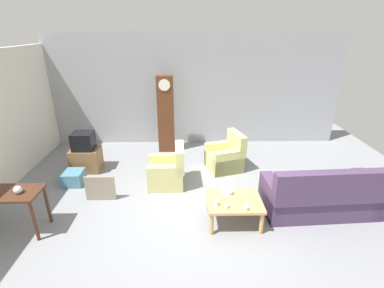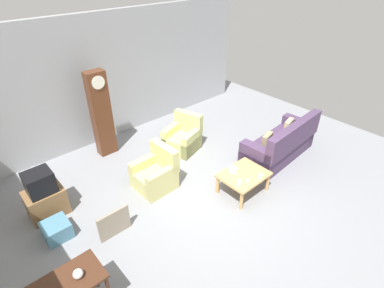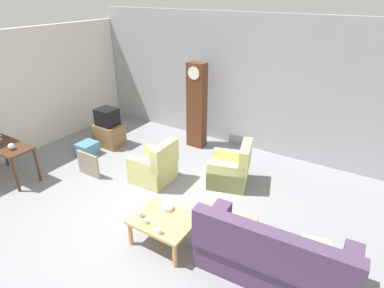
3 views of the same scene
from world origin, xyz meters
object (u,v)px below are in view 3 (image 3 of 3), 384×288
object	(u,v)px
cup_cream_tall	(146,221)
bowl_white_stacked	(167,207)
cup_blue_rimmed	(140,214)
tv_stand_cabinet	(109,135)
framed_picture_leaning	(88,164)
tv_crt	(107,117)
cup_white_porcelain	(159,231)
armchair_olive_near	(155,168)
glass_dome_cloche	(11,146)
console_table_dark	(6,150)
coffee_table_wood	(164,222)
couch_floral	(273,258)
storage_box_blue	(87,148)
grandfather_clock	(197,106)
armchair_olive_far	(231,171)

from	to	relation	value
cup_cream_tall	bowl_white_stacked	world-z (taller)	same
cup_blue_rimmed	tv_stand_cabinet	bearing A→B (deg)	143.02
framed_picture_leaning	cup_blue_rimmed	world-z (taller)	cup_blue_rimmed
tv_crt	cup_white_porcelain	xyz separation A→B (m)	(3.45, -2.38, -0.27)
armchair_olive_near	tv_stand_cabinet	bearing A→B (deg)	160.51
glass_dome_cloche	cup_cream_tall	world-z (taller)	glass_dome_cloche
tv_stand_cabinet	cup_cream_tall	distance (m)	3.90
console_table_dark	cup_blue_rimmed	distance (m)	3.58
coffee_table_wood	console_table_dark	distance (m)	3.93
couch_floral	framed_picture_leaning	xyz separation A→B (m)	(-4.26, 0.53, -0.09)
bowl_white_stacked	console_table_dark	bearing A→B (deg)	-174.18
glass_dome_cloche	cup_white_porcelain	size ratio (longest dim) A/B	1.49
tv_stand_cabinet	bowl_white_stacked	size ratio (longest dim) A/B	3.43
storage_box_blue	grandfather_clock	bearing A→B (deg)	43.02
cup_white_porcelain	framed_picture_leaning	bearing A→B (deg)	158.76
armchair_olive_far	tv_crt	bearing A→B (deg)	-179.67
tv_crt	cup_blue_rimmed	distance (m)	3.73
tv_stand_cabinet	grandfather_clock	bearing A→B (deg)	31.97
armchair_olive_near	tv_crt	bearing A→B (deg)	160.51
tv_crt	bowl_white_stacked	xyz separation A→B (m)	(3.21, -1.87, -0.27)
framed_picture_leaning	cup_blue_rimmed	distance (m)	2.45
console_table_dark	grandfather_clock	world-z (taller)	grandfather_clock
cup_blue_rimmed	cup_cream_tall	distance (m)	0.19
tv_crt	armchair_olive_near	bearing A→B (deg)	-19.49
armchair_olive_near	cup_cream_tall	size ratio (longest dim) A/B	12.55
bowl_white_stacked	armchair_olive_near	bearing A→B (deg)	135.53
armchair_olive_far	grandfather_clock	bearing A→B (deg)	142.84
coffee_table_wood	cup_cream_tall	distance (m)	0.30
grandfather_clock	armchair_olive_near	bearing A→B (deg)	-85.56
grandfather_clock	cup_cream_tall	world-z (taller)	grandfather_clock
grandfather_clock	tv_crt	size ratio (longest dim) A/B	4.42
armchair_olive_near	cup_cream_tall	distance (m)	1.94
framed_picture_leaning	bowl_white_stacked	size ratio (longest dim) A/B	3.02
framed_picture_leaning	storage_box_blue	xyz separation A→B (m)	(-0.80, 0.65, -0.11)
couch_floral	glass_dome_cloche	world-z (taller)	couch_floral
grandfather_clock	bowl_white_stacked	distance (m)	3.37
armchair_olive_near	tv_stand_cabinet	size ratio (longest dim) A/B	1.35
tv_crt	armchair_olive_far	bearing A→B (deg)	0.33
console_table_dark	glass_dome_cloche	xyz separation A→B (m)	(0.34, -0.04, 0.18)
console_table_dark	cup_cream_tall	bearing A→B (deg)	-0.81
armchair_olive_far	coffee_table_wood	bearing A→B (deg)	-93.49
couch_floral	tv_stand_cabinet	xyz separation A→B (m)	(-4.97, 1.85, -0.07)
coffee_table_wood	bowl_white_stacked	world-z (taller)	bowl_white_stacked
armchair_olive_near	framed_picture_leaning	bearing A→B (deg)	-155.99
storage_box_blue	cup_cream_tall	size ratio (longest dim) A/B	6.13
armchair_olive_far	bowl_white_stacked	world-z (taller)	armchair_olive_far
framed_picture_leaning	storage_box_blue	distance (m)	1.04
storage_box_blue	glass_dome_cloche	distance (m)	1.78
armchair_olive_near	tv_crt	xyz separation A→B (m)	(-2.04, 0.72, 0.47)
coffee_table_wood	framed_picture_leaning	size ratio (longest dim) A/B	1.60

